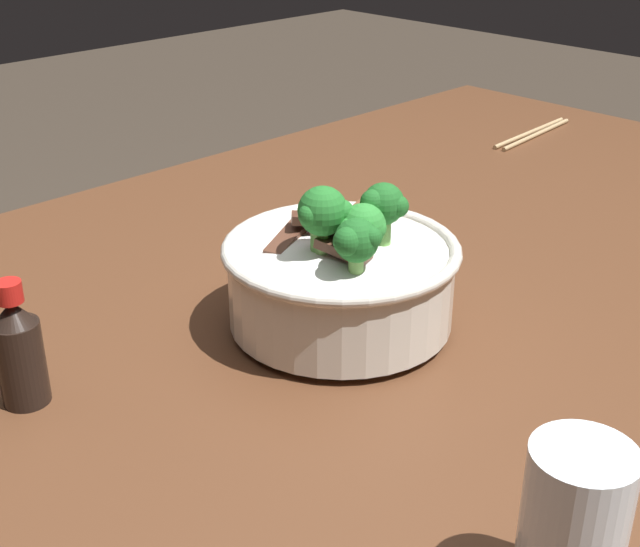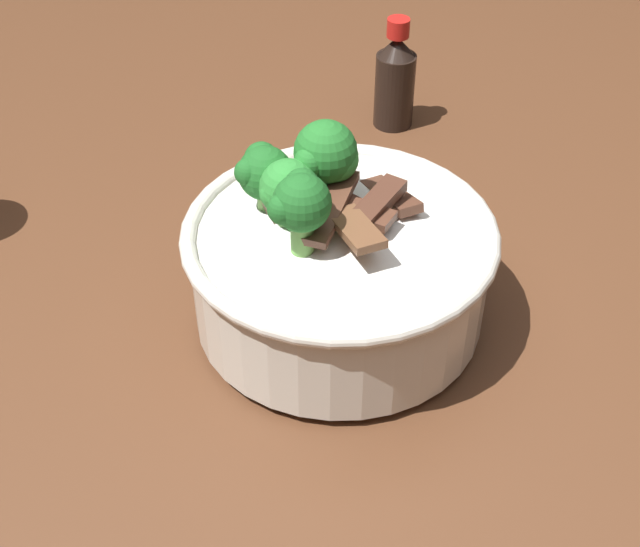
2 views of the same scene
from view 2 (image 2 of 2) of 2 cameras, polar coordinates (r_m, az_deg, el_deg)
name	(u,v)px [view 2 (image 2 of 2)]	position (r m, az deg, el deg)	size (l,w,h in m)	color
dining_table	(351,521)	(0.67, 2.07, -15.91)	(1.55, 1.06, 0.81)	#56331E
rice_bowl	(337,257)	(0.64, 1.12, 1.12)	(0.23, 0.23, 0.16)	silver
soy_sauce_bottle	(395,80)	(0.89, 4.94, 12.52)	(0.04, 0.04, 0.11)	black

